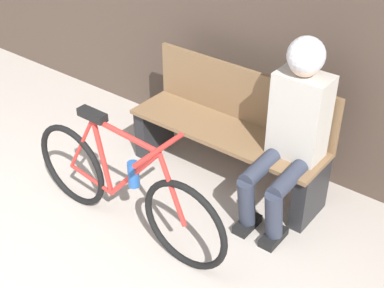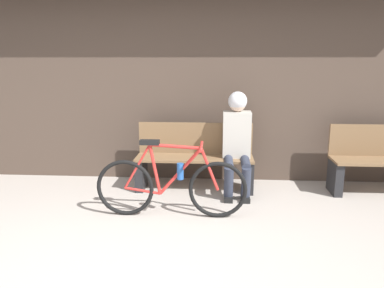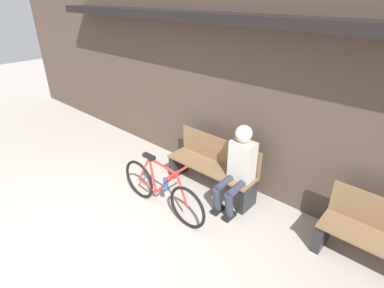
# 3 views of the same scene
# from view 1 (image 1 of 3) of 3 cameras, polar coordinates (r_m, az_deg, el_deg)

# --- Properties ---
(park_bench_near) EXTENTS (1.46, 0.42, 0.83)m
(park_bench_near) POSITION_cam_1_polar(r_m,az_deg,el_deg) (3.82, 4.11, 1.15)
(park_bench_near) COLOR brown
(park_bench_near) RESTS_ON ground_plane
(bicycle) EXTENTS (1.58, 0.40, 0.82)m
(bicycle) POSITION_cam_1_polar(r_m,az_deg,el_deg) (3.37, -7.30, -4.72)
(bicycle) COLOR black
(bicycle) RESTS_ON ground_plane
(person_seated) EXTENTS (0.34, 0.60, 1.25)m
(person_seated) POSITION_cam_1_polar(r_m,az_deg,el_deg) (3.35, 10.73, 2.28)
(person_seated) COLOR #2D3342
(person_seated) RESTS_ON ground_plane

